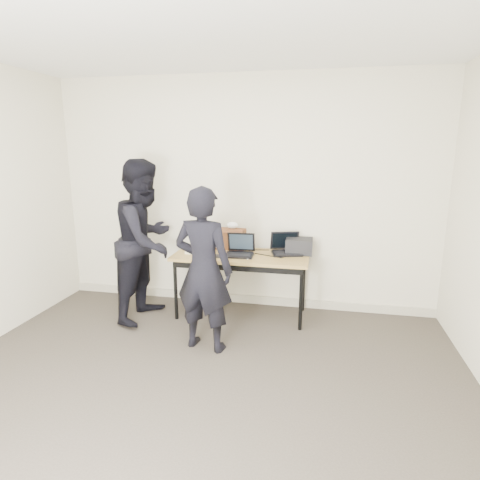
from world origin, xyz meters
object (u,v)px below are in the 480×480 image
(laptop_beige, at_px, (201,248))
(leather_satchel, at_px, (230,238))
(equipment_box, at_px, (299,246))
(person_observer, at_px, (146,241))
(desk, at_px, (241,260))
(person_typist, at_px, (204,270))
(laptop_right, at_px, (286,249))
(laptop_center, at_px, (240,250))

(laptop_beige, xyz_separation_m, leather_satchel, (0.29, 0.20, 0.08))
(equipment_box, bearing_deg, person_observer, -165.42)
(desk, bearing_deg, person_typist, -103.03)
(laptop_beige, distance_m, person_typist, 0.89)
(laptop_right, bearing_deg, laptop_beige, 172.47)
(person_typist, bearing_deg, equipment_box, -119.72)
(desk, relative_size, laptop_beige, 4.93)
(person_typist, bearing_deg, laptop_beige, -62.17)
(laptop_right, distance_m, leather_satchel, 0.67)
(equipment_box, height_order, person_observer, person_observer)
(leather_satchel, xyz_separation_m, equipment_box, (0.81, -0.04, -0.04))
(laptop_right, distance_m, person_typist, 1.19)
(person_typist, bearing_deg, laptop_right, -115.12)
(equipment_box, distance_m, person_typist, 1.30)
(leather_satchel, relative_size, person_typist, 0.24)
(laptop_center, distance_m, person_observer, 1.04)
(leather_satchel, relative_size, equipment_box, 1.25)
(laptop_beige, height_order, laptop_right, laptop_right)
(person_typist, xyz_separation_m, person_observer, (-0.83, 0.58, 0.11))
(desk, xyz_separation_m, leather_satchel, (-0.18, 0.23, 0.19))
(leather_satchel, height_order, equipment_box, leather_satchel)
(laptop_beige, height_order, person_typist, person_typist)
(leather_satchel, distance_m, person_typist, 1.05)
(person_observer, bearing_deg, laptop_right, -67.43)
(laptop_beige, height_order, leather_satchel, leather_satchel)
(equipment_box, relative_size, person_observer, 0.17)
(desk, relative_size, laptop_right, 3.84)
(equipment_box, bearing_deg, laptop_center, -162.19)
(laptop_center, height_order, laptop_right, laptop_center)
(laptop_beige, relative_size, leather_satchel, 0.82)
(person_observer, bearing_deg, leather_satchel, -53.35)
(person_typist, bearing_deg, leather_satchel, -81.13)
(laptop_beige, distance_m, equipment_box, 1.11)
(laptop_beige, relative_size, person_observer, 0.17)
(laptop_beige, bearing_deg, equipment_box, 14.94)
(desk, height_order, equipment_box, equipment_box)
(leather_satchel, bearing_deg, equipment_box, 0.76)
(laptop_center, relative_size, leather_satchel, 0.86)
(laptop_beige, height_order, laptop_center, laptop_center)
(laptop_right, xyz_separation_m, leather_satchel, (-0.66, 0.07, 0.07))
(desk, xyz_separation_m, equipment_box, (0.63, 0.19, 0.14))
(laptop_center, height_order, equipment_box, laptop_center)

